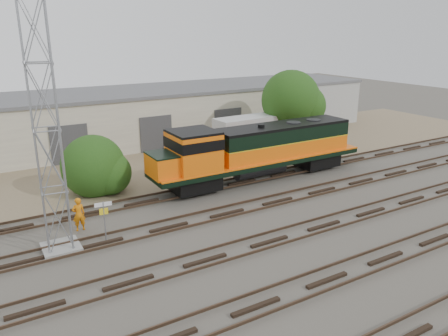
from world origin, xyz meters
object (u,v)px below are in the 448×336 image
signal_tower (47,134)px  semi_trailer (272,127)px  locomotive (257,150)px  worker (79,214)px

signal_tower → semi_trailer: (21.72, 10.57, -4.05)m
locomotive → signal_tower: (-15.36, -3.90, 3.84)m
signal_tower → locomotive: bearing=14.2°
worker → locomotive: bearing=-173.7°
worker → semi_trailer: size_ratio=0.17×
worker → semi_trailer: semi_trailer is taller
signal_tower → worker: (1.42, 1.82, -5.28)m
semi_trailer → worker: bearing=-159.1°
semi_trailer → locomotive: bearing=-136.1°
locomotive → worker: (-13.94, -2.08, -1.44)m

